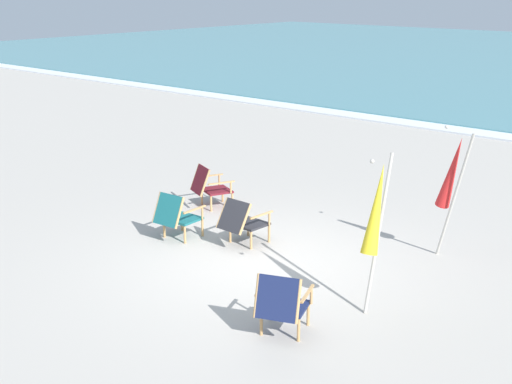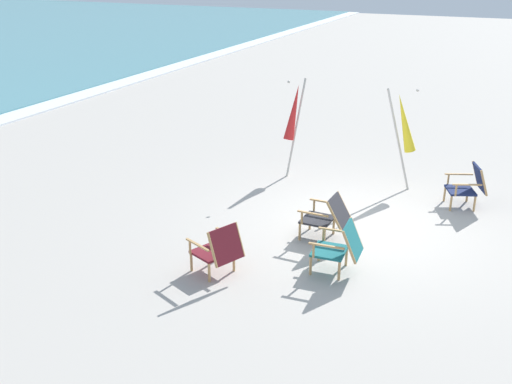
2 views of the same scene
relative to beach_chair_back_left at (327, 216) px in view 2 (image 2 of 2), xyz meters
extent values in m
plane|color=#B2AAA0|center=(0.75, -0.36, -0.42)|extent=(80.00, 80.00, 0.00)
cube|color=#28282D|center=(0.01, 0.17, -0.10)|extent=(0.53, 0.50, 0.04)
cube|color=#28282D|center=(-0.01, -0.20, 0.12)|extent=(0.50, 0.31, 0.47)
cylinder|color=tan|center=(-0.22, 0.39, -0.26)|extent=(0.04, 0.04, 0.32)
cylinder|color=tan|center=(0.25, 0.38, -0.26)|extent=(0.04, 0.04, 0.32)
cylinder|color=tan|center=(-0.24, -0.04, -0.26)|extent=(0.04, 0.04, 0.32)
cylinder|color=tan|center=(0.23, -0.05, -0.26)|extent=(0.04, 0.04, 0.32)
cube|color=tan|center=(-0.28, 0.16, 0.12)|extent=(0.05, 0.53, 0.02)
cylinder|color=tan|center=(-0.27, 0.35, 0.01)|extent=(0.04, 0.04, 0.22)
cube|color=tan|center=(0.28, 0.14, 0.12)|extent=(0.05, 0.53, 0.02)
cylinder|color=tan|center=(0.29, 0.33, 0.01)|extent=(0.04, 0.04, 0.22)
cylinder|color=tan|center=(-0.26, -0.19, 0.12)|extent=(0.05, 0.30, 0.47)
cylinder|color=tan|center=(0.25, -0.21, 0.12)|extent=(0.05, 0.30, 0.47)
cube|color=#19234C|center=(2.36, -1.85, -0.10)|extent=(0.66, 0.64, 0.04)
cube|color=#19234C|center=(2.48, -2.15, 0.14)|extent=(0.53, 0.37, 0.50)
cylinder|color=tan|center=(2.07, -1.74, -0.26)|extent=(0.04, 0.04, 0.32)
cylinder|color=tan|center=(2.50, -1.56, -0.26)|extent=(0.04, 0.04, 0.32)
cylinder|color=tan|center=(2.23, -2.14, -0.26)|extent=(0.04, 0.04, 0.32)
cylinder|color=tan|center=(2.66, -1.97, -0.26)|extent=(0.04, 0.04, 0.32)
cube|color=tan|center=(2.11, -1.97, 0.12)|extent=(0.23, 0.50, 0.02)
cylinder|color=tan|center=(2.04, -1.80, 0.01)|extent=(0.04, 0.04, 0.22)
cube|color=tan|center=(2.63, -1.77, 0.12)|extent=(0.23, 0.50, 0.02)
cylinder|color=tan|center=(2.56, -1.59, 0.01)|extent=(0.04, 0.04, 0.22)
cylinder|color=tan|center=(2.25, -2.25, 0.14)|extent=(0.11, 0.21, 0.51)
cylinder|color=tan|center=(2.72, -2.06, 0.14)|extent=(0.11, 0.21, 0.51)
cube|color=#196066|center=(-1.01, -0.36, -0.10)|extent=(0.55, 0.51, 0.04)
cube|color=#196066|center=(-0.99, -0.70, 0.14)|extent=(0.51, 0.27, 0.49)
cylinder|color=tan|center=(-1.25, -0.16, -0.26)|extent=(0.04, 0.04, 0.32)
cylinder|color=tan|center=(-0.79, -0.13, -0.26)|extent=(0.04, 0.04, 0.32)
cylinder|color=tan|center=(-1.23, -0.59, -0.26)|extent=(0.04, 0.04, 0.32)
cylinder|color=tan|center=(-0.76, -0.56, -0.26)|extent=(0.04, 0.04, 0.32)
cube|color=tan|center=(-1.28, -0.40, 0.12)|extent=(0.07, 0.53, 0.02)
cylinder|color=tan|center=(-1.30, -0.21, 0.01)|extent=(0.04, 0.04, 0.22)
cube|color=tan|center=(-0.73, -0.36, 0.12)|extent=(0.07, 0.53, 0.02)
cylinder|color=tan|center=(-0.74, -0.18, 0.01)|extent=(0.04, 0.04, 0.22)
cylinder|color=tan|center=(-1.24, -0.72, 0.14)|extent=(0.05, 0.25, 0.49)
cylinder|color=tan|center=(-0.73, -0.69, 0.14)|extent=(0.05, 0.25, 0.49)
cube|color=maroon|center=(-1.75, 1.22, -0.10)|extent=(0.67, 0.65, 0.04)
cube|color=maroon|center=(-1.88, 0.91, 0.14)|extent=(0.54, 0.40, 0.50)
cylinder|color=tan|center=(-1.87, 1.51, -0.26)|extent=(0.04, 0.04, 0.32)
cylinder|color=tan|center=(-1.45, 1.32, -0.26)|extent=(0.04, 0.04, 0.32)
cylinder|color=tan|center=(-2.05, 1.11, -0.26)|extent=(0.04, 0.04, 0.32)
cylinder|color=tan|center=(-1.62, 0.93, -0.26)|extent=(0.04, 0.04, 0.32)
cube|color=tan|center=(-2.01, 1.31, 0.12)|extent=(0.24, 0.50, 0.02)
cylinder|color=tan|center=(-1.94, 1.48, 0.01)|extent=(0.04, 0.04, 0.22)
cube|color=tan|center=(-1.50, 1.09, 0.12)|extent=(0.24, 0.50, 0.02)
cylinder|color=tan|center=(-1.42, 1.26, 0.01)|extent=(0.04, 0.04, 0.22)
cylinder|color=tan|center=(-2.11, 1.01, 0.14)|extent=(0.13, 0.22, 0.50)
cylinder|color=tan|center=(-1.64, 0.81, 0.14)|extent=(0.13, 0.22, 0.50)
cylinder|color=#B7B2A8|center=(2.83, -0.53, 0.59)|extent=(0.10, 0.60, 2.04)
cone|color=yellow|center=(2.84, -0.63, 0.94)|extent=(0.26, 0.54, 1.17)
sphere|color=#B7B2A8|center=(2.85, -0.81, 1.60)|extent=(0.06, 0.06, 0.06)
cylinder|color=#B7B2A8|center=(2.83, 1.63, 0.59)|extent=(0.57, 0.23, 2.04)
cone|color=red|center=(2.74, 1.66, 0.95)|extent=(0.55, 0.37, 1.17)
sphere|color=#B7B2A8|center=(2.57, 1.72, 1.61)|extent=(0.06, 0.06, 0.06)
camera|label=1|loc=(7.28, -8.07, 3.70)|focal=50.00mm
camera|label=2|loc=(-8.71, -2.62, 4.01)|focal=42.00mm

